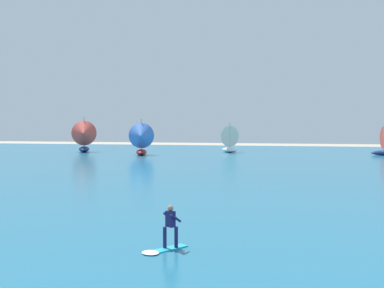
{
  "coord_description": "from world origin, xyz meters",
  "views": [
    {
      "loc": [
        3.36,
        1.7,
        4.9
      ],
      "look_at": [
        -0.19,
        20.45,
        4.0
      ],
      "focal_mm": 43.01,
      "sensor_mm": 36.0,
      "label": 1
    }
  ],
  "objects": [
    {
      "name": "kitesurfer",
      "position": [
        -0.76,
        18.3,
        0.7
      ],
      "size": [
        1.63,
        1.9,
        1.67
      ],
      "color": "#26B2CC",
      "rests_on": "ocean"
    },
    {
      "name": "sailboat_mid_right",
      "position": [
        -4.8,
        75.46,
        2.29
      ],
      "size": [
        4.08,
        4.29,
        4.77
      ],
      "color": "white",
      "rests_on": "ocean"
    },
    {
      "name": "sailboat_near_shore",
      "position": [
        -16.4,
        66.13,
        2.53
      ],
      "size": [
        4.12,
        4.71,
        5.31
      ],
      "color": "maroon",
      "rests_on": "ocean"
    },
    {
      "name": "ocean",
      "position": [
        0.0,
        51.92,
        0.05
      ],
      "size": [
        160.0,
        90.0,
        0.1
      ],
      "primitive_type": "cube",
      "color": "#236B89",
      "rests_on": "ground"
    },
    {
      "name": "sailboat_far_left",
      "position": [
        -27.57,
        71.15,
        2.71
      ],
      "size": [
        4.51,
        5.06,
        5.69
      ],
      "color": "navy",
      "rests_on": "ocean"
    }
  ]
}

